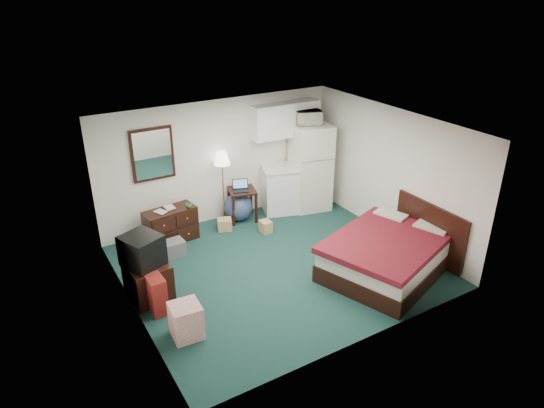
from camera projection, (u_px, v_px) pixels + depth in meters
floor at (277, 266)px, 8.52m from camera, size 5.00×4.50×0.01m
ceiling at (278, 128)px, 7.46m from camera, size 5.00×4.50×0.01m
walls at (277, 201)px, 7.99m from camera, size 5.01×4.51×2.50m
mirror at (152, 154)px, 8.93m from camera, size 0.80×0.06×1.00m
upper_cabinets at (285, 119)px, 9.98m from camera, size 1.50×0.35×0.70m
headboard at (429, 231)px, 8.55m from camera, size 0.06×1.56×1.00m
dresser at (171, 225)px, 9.21m from camera, size 1.01×0.55×0.66m
floor_lamp at (223, 188)px, 9.78m from camera, size 0.39×0.39×1.51m
desk at (242, 205)px, 10.04m from camera, size 0.65×0.65×0.67m
exercise_ball at (238, 207)px, 10.03m from camera, size 0.68×0.68×0.59m
kitchen_counter at (284, 189)px, 10.39m from camera, size 1.04×0.91×0.97m
fridge at (310, 167)px, 10.36m from camera, size 0.91×0.91×1.86m
bed at (386, 256)px, 8.19m from camera, size 2.46×2.18×0.66m
tv_stand at (148, 281)px, 7.57m from camera, size 0.66×0.71×0.59m
suitcase at (157, 295)px, 7.24m from camera, size 0.24×0.37×0.60m
retail_box at (186, 321)px, 6.76m from camera, size 0.44×0.44×0.51m
file_bin at (173, 248)px, 8.80m from camera, size 0.42×0.33×0.28m
cardboard_box_a at (225, 224)px, 9.70m from camera, size 0.34×0.32×0.23m
cardboard_box_b at (266, 227)px, 9.61m from camera, size 0.21×0.24×0.24m
laptop at (241, 186)px, 9.78m from camera, size 0.39×0.35×0.22m
crt_tv at (142, 250)px, 7.36m from camera, size 0.70×0.73×0.49m
microwave at (308, 116)px, 9.90m from camera, size 0.58×0.44×0.35m
book_a at (157, 208)px, 8.86m from camera, size 0.16×0.08×0.22m
book_b at (165, 203)px, 9.04m from camera, size 0.17×0.03×0.23m
mug at (189, 205)px, 9.13m from camera, size 0.13×0.11×0.12m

